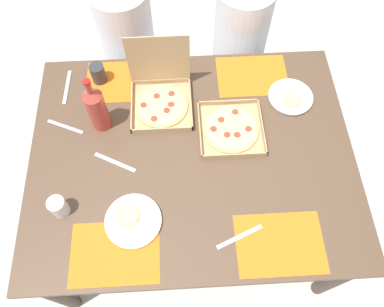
% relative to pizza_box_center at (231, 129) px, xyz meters
% --- Properties ---
extents(ground_plane, '(6.00, 6.00, 0.00)m').
position_rel_pizza_box_center_xyz_m(ground_plane, '(-0.19, -0.11, -0.74)').
color(ground_plane, beige).
extents(dining_table, '(1.49, 1.17, 0.73)m').
position_rel_pizza_box_center_xyz_m(dining_table, '(-0.19, -0.11, -0.10)').
color(dining_table, '#3F3328').
rests_on(dining_table, ground_plane).
extents(placemat_near_left, '(0.36, 0.26, 0.00)m').
position_rel_pizza_box_center_xyz_m(placemat_near_left, '(-0.53, -0.55, -0.01)').
color(placemat_near_left, orange).
rests_on(placemat_near_left, dining_table).
extents(placemat_near_right, '(0.36, 0.26, 0.00)m').
position_rel_pizza_box_center_xyz_m(placemat_near_right, '(0.15, -0.55, -0.01)').
color(placemat_near_right, orange).
rests_on(placemat_near_right, dining_table).
extents(placemat_far_left, '(0.36, 0.26, 0.00)m').
position_rel_pizza_box_center_xyz_m(placemat_far_left, '(-0.53, 0.32, -0.01)').
color(placemat_far_left, orange).
rests_on(placemat_far_left, dining_table).
extents(placemat_far_right, '(0.36, 0.26, 0.00)m').
position_rel_pizza_box_center_xyz_m(placemat_far_right, '(0.15, 0.32, -0.01)').
color(placemat_far_right, orange).
rests_on(placemat_far_right, dining_table).
extents(pizza_box_center, '(0.30, 0.30, 0.04)m').
position_rel_pizza_box_center_xyz_m(pizza_box_center, '(0.00, 0.00, 0.00)').
color(pizza_box_center, tan).
rests_on(pizza_box_center, dining_table).
extents(pizza_box_corner_left, '(0.29, 0.30, 0.33)m').
position_rel_pizza_box_center_xyz_m(pizza_box_corner_left, '(-0.32, 0.18, 0.04)').
color(pizza_box_corner_left, tan).
rests_on(pizza_box_corner_left, dining_table).
extents(plate_far_left, '(0.22, 0.22, 0.03)m').
position_rel_pizza_box_center_xyz_m(plate_far_left, '(0.32, 0.17, -0.00)').
color(plate_far_left, white).
rests_on(plate_far_left, dining_table).
extents(plate_middle, '(0.24, 0.24, 0.03)m').
position_rel_pizza_box_center_xyz_m(plate_middle, '(-0.46, -0.42, -0.00)').
color(plate_middle, white).
rests_on(plate_middle, dining_table).
extents(soda_bottle, '(0.09, 0.09, 0.32)m').
position_rel_pizza_box_center_xyz_m(soda_bottle, '(-0.61, 0.07, 0.12)').
color(soda_bottle, '#B2382D').
rests_on(soda_bottle, dining_table).
extents(cup_clear_right, '(0.07, 0.07, 0.09)m').
position_rel_pizza_box_center_xyz_m(cup_clear_right, '(-0.76, -0.36, 0.04)').
color(cup_clear_right, silver).
rests_on(cup_clear_right, dining_table).
extents(cup_dark, '(0.07, 0.07, 0.10)m').
position_rel_pizza_box_center_xyz_m(cup_dark, '(-0.64, 0.34, 0.04)').
color(cup_dark, '#333338').
rests_on(cup_dark, dining_table).
extents(fork_by_near_right, '(0.18, 0.09, 0.00)m').
position_rel_pizza_box_center_xyz_m(fork_by_near_right, '(-0.79, 0.06, -0.01)').
color(fork_by_near_right, '#B7B7BC').
rests_on(fork_by_near_right, dining_table).
extents(knife_by_near_left, '(0.19, 0.11, 0.00)m').
position_rel_pizza_box_center_xyz_m(knife_by_near_left, '(-0.54, -0.14, -0.01)').
color(knife_by_near_left, '#B7B7BC').
rests_on(knife_by_near_left, dining_table).
extents(knife_by_far_right, '(0.20, 0.10, 0.00)m').
position_rel_pizza_box_center_xyz_m(knife_by_far_right, '(-0.02, -0.51, -0.01)').
color(knife_by_far_right, '#B7B7BC').
rests_on(knife_by_far_right, dining_table).
extents(knife_by_far_left, '(0.03, 0.21, 0.00)m').
position_rel_pizza_box_center_xyz_m(knife_by_far_left, '(-0.80, 0.30, -0.01)').
color(knife_by_far_left, '#B7B7BC').
rests_on(knife_by_far_left, dining_table).
extents(diner_left_seat, '(0.32, 0.32, 1.14)m').
position_rel_pizza_box_center_xyz_m(diner_left_seat, '(-0.53, 0.73, -0.23)').
color(diner_left_seat, white).
rests_on(diner_left_seat, ground_plane).
extents(diner_right_seat, '(0.32, 0.32, 1.12)m').
position_rel_pizza_box_center_xyz_m(diner_right_seat, '(0.15, 0.73, -0.24)').
color(diner_right_seat, white).
rests_on(diner_right_seat, ground_plane).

